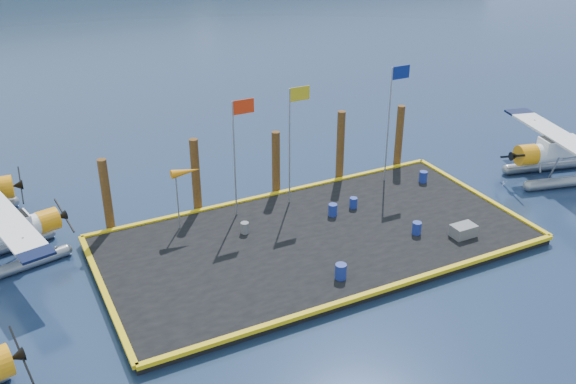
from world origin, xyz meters
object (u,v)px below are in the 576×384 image
object	(u,v)px
drum_4	(423,177)
windsock	(185,173)
seaplane_b	(0,238)
seaplane_d	(564,154)
drum_3	(341,271)
flagpole_yellow	(293,128)
flagpole_blue	(393,107)
drum_2	(353,203)
crate	(463,231)
piling_0	(107,198)
piling_2	(276,165)
piling_1	(196,178)
drum_1	(417,228)
drum_5	(333,210)
drum_0	(245,228)
piling_4	(399,138)
piling_3	(340,148)
flagpole_red	(238,141)

from	to	relation	value
drum_4	windsock	size ratio (longest dim) A/B	0.20
seaplane_b	windsock	distance (m)	8.67
seaplane_d	drum_3	world-z (taller)	seaplane_d
drum_4	flagpole_yellow	xyz separation A→B (m)	(-7.60, 1.15, 3.80)
windsock	flagpole_blue	bearing A→B (deg)	-0.00
drum_2	seaplane_d	bearing A→B (deg)	-6.99
drum_3	crate	xyz separation A→B (m)	(7.05, 0.44, -0.06)
crate	flagpole_yellow	distance (m)	9.64
piling_0	seaplane_b	bearing A→B (deg)	-173.40
piling_2	drum_3	bearing A→B (deg)	-97.97
piling_1	flagpole_blue	bearing A→B (deg)	-8.51
drum_1	drum_3	bearing A→B (deg)	-162.77
drum_3	drum_5	distance (m)	5.62
drum_0	piling_4	xyz separation A→B (m)	(11.36, 3.48, 1.32)
seaplane_d	drum_3	size ratio (longest dim) A/B	14.19
seaplane_b	piling_1	size ratio (longest dim) A/B	2.09
crate	piling_4	distance (m)	8.82
piling_0	piling_3	bearing A→B (deg)	0.00
crate	piling_1	size ratio (longest dim) A/B	0.27
windsock	piling_1	size ratio (longest dim) A/B	0.74
drum_3	piling_1	bearing A→B (deg)	110.12
windsock	piling_4	size ratio (longest dim) A/B	0.78
piling_0	piling_2	xyz separation A→B (m)	(9.00, 0.00, -0.10)
flagpole_red	piling_4	world-z (taller)	flagpole_red
flagpole_blue	seaplane_d	bearing A→B (deg)	-20.70
piling_4	crate	bearing A→B (deg)	-104.55
piling_1	piling_2	distance (m)	4.50
seaplane_d	piling_0	bearing A→B (deg)	91.70
drum_0	windsock	distance (m)	3.84
drum_0	piling_4	distance (m)	11.95
flagpole_yellow	flagpole_blue	xyz separation A→B (m)	(5.99, -0.00, 0.17)
piling_0	windsock	bearing A→B (deg)	-24.73
flagpole_red	seaplane_d	bearing A→B (deg)	-11.05
piling_1	crate	bearing A→B (deg)	-39.31
crate	windsock	xyz separation A→B (m)	(-11.33, 6.84, 2.54)
drum_3	flagpole_yellow	world-z (taller)	flagpole_yellow
crate	flagpole_blue	world-z (taller)	flagpole_blue
drum_3	windsock	xyz separation A→B (m)	(-4.28, 7.29, 2.48)
drum_5	flagpole_red	bearing A→B (deg)	150.99
drum_5	windsock	size ratio (longest dim) A/B	0.20
crate	piling_3	bearing A→B (deg)	102.09
drum_5	piling_3	bearing A→B (deg)	55.06
drum_0	crate	distance (m)	10.42
drum_2	flagpole_red	world-z (taller)	flagpole_red
flagpole_red	piling_0	distance (m)	6.84
drum_1	flagpole_blue	xyz separation A→B (m)	(2.24, 5.67, 3.98)
seaplane_d	crate	size ratio (longest dim) A/B	8.51
flagpole_blue	piling_4	bearing A→B (deg)	41.58
windsock	drum_2	bearing A→B (deg)	-13.85
drum_3	flagpole_red	world-z (taller)	flagpole_red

